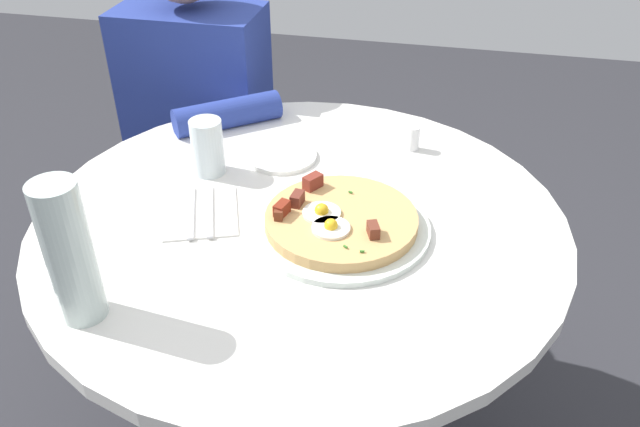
{
  "coord_description": "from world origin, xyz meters",
  "views": [
    {
      "loc": [
        -0.26,
        1.01,
        1.44
      ],
      "look_at": [
        -0.04,
        0.02,
        0.74
      ],
      "focal_mm": 36.43,
      "sensor_mm": 36.0,
      "label": 1
    }
  ],
  "objects_px": {
    "dining_table": "(301,281)",
    "knife": "(210,210)",
    "pizza_plate": "(341,228)",
    "person_seated": "(204,153)",
    "water_glass": "(208,147)",
    "salt_shaker": "(413,138)",
    "fork": "(191,212)",
    "bread_plate": "(282,156)",
    "breakfast_pizza": "(339,219)",
    "water_bottle": "(69,253)"
  },
  "relations": [
    {
      "from": "person_seated",
      "to": "bread_plate",
      "type": "distance_m",
      "value": 0.53
    },
    {
      "from": "water_glass",
      "to": "water_bottle",
      "type": "relative_size",
      "value": 0.5
    },
    {
      "from": "salt_shaker",
      "to": "dining_table",
      "type": "bearing_deg",
      "value": 58.76
    },
    {
      "from": "fork",
      "to": "knife",
      "type": "distance_m",
      "value": 0.04
    },
    {
      "from": "bread_plate",
      "to": "salt_shaker",
      "type": "relative_size",
      "value": 2.75
    },
    {
      "from": "knife",
      "to": "water_bottle",
      "type": "bearing_deg",
      "value": -37.49
    },
    {
      "from": "breakfast_pizza",
      "to": "water_glass",
      "type": "distance_m",
      "value": 0.35
    },
    {
      "from": "knife",
      "to": "pizza_plate",
      "type": "bearing_deg",
      "value": 69.3
    },
    {
      "from": "water_bottle",
      "to": "person_seated",
      "type": "bearing_deg",
      "value": -79.44
    },
    {
      "from": "pizza_plate",
      "to": "knife",
      "type": "bearing_deg",
      "value": -0.07
    },
    {
      "from": "person_seated",
      "to": "bread_plate",
      "type": "xyz_separation_m",
      "value": [
        -0.34,
        0.35,
        0.22
      ]
    },
    {
      "from": "breakfast_pizza",
      "to": "bread_plate",
      "type": "distance_m",
      "value": 0.3
    },
    {
      "from": "fork",
      "to": "water_glass",
      "type": "bearing_deg",
      "value": 167.02
    },
    {
      "from": "pizza_plate",
      "to": "fork",
      "type": "bearing_deg",
      "value": 2.41
    },
    {
      "from": "bread_plate",
      "to": "water_bottle",
      "type": "distance_m",
      "value": 0.59
    },
    {
      "from": "water_glass",
      "to": "bread_plate",
      "type": "bearing_deg",
      "value": -146.17
    },
    {
      "from": "person_seated",
      "to": "water_bottle",
      "type": "bearing_deg",
      "value": 100.56
    },
    {
      "from": "knife",
      "to": "salt_shaker",
      "type": "bearing_deg",
      "value": 112.97
    },
    {
      "from": "knife",
      "to": "water_glass",
      "type": "height_order",
      "value": "water_glass"
    },
    {
      "from": "water_glass",
      "to": "water_bottle",
      "type": "xyz_separation_m",
      "value": [
        0.04,
        0.46,
        0.06
      ]
    },
    {
      "from": "dining_table",
      "to": "bread_plate",
      "type": "relative_size",
      "value": 6.65
    },
    {
      "from": "water_glass",
      "to": "water_bottle",
      "type": "distance_m",
      "value": 0.46
    },
    {
      "from": "dining_table",
      "to": "bread_plate",
      "type": "distance_m",
      "value": 0.29
    },
    {
      "from": "bread_plate",
      "to": "fork",
      "type": "bearing_deg",
      "value": 65.72
    },
    {
      "from": "fork",
      "to": "breakfast_pizza",
      "type": "bearing_deg",
      "value": 71.66
    },
    {
      "from": "dining_table",
      "to": "person_seated",
      "type": "relative_size",
      "value": 0.91
    },
    {
      "from": "bread_plate",
      "to": "fork",
      "type": "height_order",
      "value": "bread_plate"
    },
    {
      "from": "water_bottle",
      "to": "salt_shaker",
      "type": "height_order",
      "value": "water_bottle"
    },
    {
      "from": "water_bottle",
      "to": "knife",
      "type": "bearing_deg",
      "value": -106.86
    },
    {
      "from": "pizza_plate",
      "to": "salt_shaker",
      "type": "bearing_deg",
      "value": -106.09
    },
    {
      "from": "dining_table",
      "to": "salt_shaker",
      "type": "xyz_separation_m",
      "value": [
        -0.19,
        -0.31,
        0.2
      ]
    },
    {
      "from": "person_seated",
      "to": "breakfast_pizza",
      "type": "height_order",
      "value": "person_seated"
    },
    {
      "from": "water_glass",
      "to": "dining_table",
      "type": "bearing_deg",
      "value": 153.21
    },
    {
      "from": "breakfast_pizza",
      "to": "bread_plate",
      "type": "xyz_separation_m",
      "value": [
        0.18,
        -0.24,
        -0.02
      ]
    },
    {
      "from": "knife",
      "to": "water_bottle",
      "type": "relative_size",
      "value": 0.74
    },
    {
      "from": "pizza_plate",
      "to": "person_seated",
      "type": "bearing_deg",
      "value": -48.27
    },
    {
      "from": "dining_table",
      "to": "water_bottle",
      "type": "relative_size",
      "value": 4.26
    },
    {
      "from": "dining_table",
      "to": "knife",
      "type": "bearing_deg",
      "value": 11.0
    },
    {
      "from": "bread_plate",
      "to": "fork",
      "type": "distance_m",
      "value": 0.28
    },
    {
      "from": "water_bottle",
      "to": "salt_shaker",
      "type": "distance_m",
      "value": 0.8
    },
    {
      "from": "breakfast_pizza",
      "to": "fork",
      "type": "relative_size",
      "value": 1.59
    },
    {
      "from": "knife",
      "to": "salt_shaker",
      "type": "relative_size",
      "value": 3.18
    },
    {
      "from": "knife",
      "to": "salt_shaker",
      "type": "height_order",
      "value": "salt_shaker"
    },
    {
      "from": "water_glass",
      "to": "salt_shaker",
      "type": "height_order",
      "value": "water_glass"
    },
    {
      "from": "pizza_plate",
      "to": "water_bottle",
      "type": "bearing_deg",
      "value": 41.14
    },
    {
      "from": "bread_plate",
      "to": "salt_shaker",
      "type": "bearing_deg",
      "value": -159.68
    },
    {
      "from": "knife",
      "to": "salt_shaker",
      "type": "distance_m",
      "value": 0.5
    },
    {
      "from": "dining_table",
      "to": "pizza_plate",
      "type": "xyz_separation_m",
      "value": [
        -0.09,
        0.03,
        0.18
      ]
    },
    {
      "from": "pizza_plate",
      "to": "breakfast_pizza",
      "type": "bearing_deg",
      "value": 11.85
    },
    {
      "from": "person_seated",
      "to": "water_bottle",
      "type": "distance_m",
      "value": 0.97
    }
  ]
}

